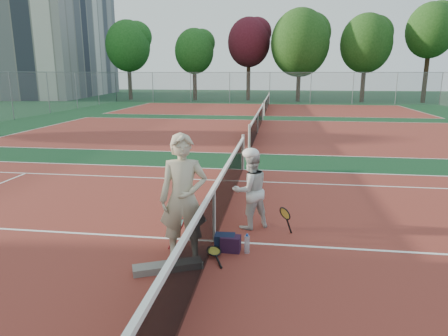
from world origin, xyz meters
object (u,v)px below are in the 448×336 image
object	(u,v)px
racket_black_held	(285,222)
racket_spare	(214,253)
player_b	(250,190)
player_a	(183,199)
racket_red	(181,233)
apartment_block	(55,37)
sports_bag_purple	(231,244)
water_bottle	(247,245)
net_main	(214,214)
sports_bag_navy	(225,242)

from	to	relation	value
racket_black_held	racket_spare	distance (m)	1.55
player_b	racket_black_held	bearing A→B (deg)	120.59
player_a	player_b	world-z (taller)	player_a
racket_red	racket_black_held	world-z (taller)	racket_black_held
apartment_block	racket_spare	size ratio (longest dim) A/B	36.84
racket_red	sports_bag_purple	size ratio (longest dim) A/B	1.66
racket_spare	apartment_block	bearing A→B (deg)	8.22
racket_spare	water_bottle	distance (m)	0.57
apartment_block	water_bottle	world-z (taller)	apartment_block
racket_red	apartment_block	bearing A→B (deg)	102.36
apartment_block	racket_black_held	world-z (taller)	apartment_block
sports_bag_purple	water_bottle	xyz separation A→B (m)	(0.28, -0.04, 0.02)
player_b	racket_red	size ratio (longest dim) A/B	2.77
player_b	sports_bag_purple	distance (m)	1.30
player_b	racket_red	xyz separation A→B (m)	(-1.09, -1.12, -0.48)
apartment_block	sports_bag_purple	xyz separation A→B (m)	(28.34, -44.36, -7.37)
racket_red	racket_black_held	xyz separation A→B (m)	(1.75, 0.78, 0.01)
net_main	player_b	bearing A→B (deg)	52.86
player_a	player_b	xyz separation A→B (m)	(0.93, 1.54, -0.27)
sports_bag_purple	player_b	bearing A→B (deg)	78.03
player_b	sports_bag_purple	bearing A→B (deg)	45.35
racket_red	sports_bag_navy	distance (m)	0.76
net_main	racket_spare	xyz separation A→B (m)	(0.09, -0.58, -0.45)
player_a	apartment_block	bearing A→B (deg)	113.18
racket_red	water_bottle	distance (m)	1.14
sports_bag_navy	player_a	bearing A→B (deg)	-140.05
sports_bag_navy	water_bottle	size ratio (longest dim) A/B	1.13
racket_black_held	racket_spare	size ratio (longest dim) A/B	0.93
apartment_block	player_b	distance (m)	52.27
net_main	sports_bag_navy	distance (m)	0.53
net_main	sports_bag_purple	bearing A→B (deg)	-46.49
water_bottle	net_main	bearing A→B (deg)	147.58
apartment_block	player_a	xyz separation A→B (m)	(27.65, -44.78, -6.47)
player_b	racket_spare	world-z (taller)	player_b
net_main	racket_black_held	size ratio (longest dim) A/B	19.68
racket_spare	racket_black_held	bearing A→B (deg)	-72.72
player_b	apartment_block	bearing A→B (deg)	-89.22
player_a	racket_spare	world-z (taller)	player_a
water_bottle	apartment_block	bearing A→B (deg)	122.81
apartment_block	player_a	distance (m)	53.03
player_b	water_bottle	world-z (taller)	player_b
racket_spare	net_main	bearing A→B (deg)	-15.16
apartment_block	water_bottle	distance (m)	53.33
apartment_block	racket_red	world-z (taller)	apartment_block
player_a	sports_bag_navy	world-z (taller)	player_a
player_a	net_main	bearing A→B (deg)	57.40
net_main	sports_bag_purple	world-z (taller)	net_main
racket_red	racket_black_held	size ratio (longest dim) A/B	0.97
player_b	racket_spare	xyz separation A→B (m)	(-0.49, -1.35, -0.69)
player_a	sports_bag_purple	bearing A→B (deg)	23.16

